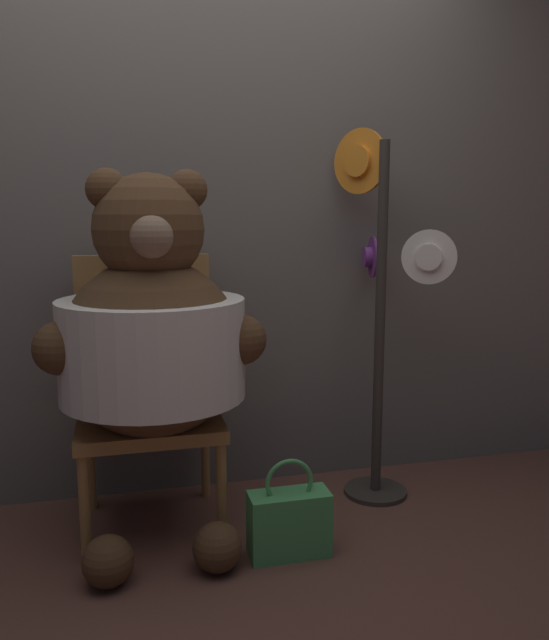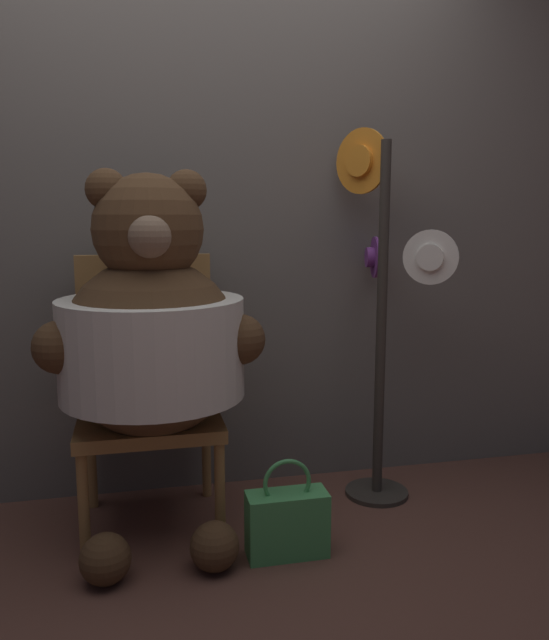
{
  "view_description": "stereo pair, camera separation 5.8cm",
  "coord_description": "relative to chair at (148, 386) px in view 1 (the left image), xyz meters",
  "views": [
    {
      "loc": [
        -0.31,
        -2.09,
        1.23
      ],
      "look_at": [
        0.29,
        0.3,
        0.82
      ],
      "focal_mm": 35.0,
      "sensor_mm": 36.0,
      "label": 1
    },
    {
      "loc": [
        -0.25,
        -2.1,
        1.23
      ],
      "look_at": [
        0.29,
        0.3,
        0.82
      ],
      "focal_mm": 35.0,
      "sensor_mm": 36.0,
      "label": 2
    }
  ],
  "objects": [
    {
      "name": "ground_plane",
      "position": [
        0.21,
        -0.41,
        -0.56
      ],
      "size": [
        14.0,
        14.0,
        0.0
      ],
      "primitive_type": "plane",
      "color": "brown"
    },
    {
      "name": "wall_back",
      "position": [
        0.21,
        0.29,
        0.6
      ],
      "size": [
        8.0,
        0.1,
        2.31
      ],
      "color": "#66605B",
      "rests_on": "ground_plane"
    },
    {
      "name": "chair",
      "position": [
        0.0,
        0.0,
        0.0
      ],
      "size": [
        0.55,
        0.51,
        1.08
      ],
      "color": "#9E703D",
      "rests_on": "ground_plane"
    },
    {
      "name": "teddy_bear",
      "position": [
        0.02,
        -0.18,
        0.24
      ],
      "size": [
        0.83,
        0.74,
        1.4
      ],
      "color": "#4C331E",
      "rests_on": "ground_plane"
    },
    {
      "name": "hat_display_rack",
      "position": [
        1.0,
        -0.0,
        0.3
      ],
      "size": [
        0.4,
        0.45,
        1.61
      ],
      "color": "#332D28",
      "rests_on": "ground_plane"
    },
    {
      "name": "handbag_on_ground",
      "position": [
        0.48,
        -0.44,
        -0.43
      ],
      "size": [
        0.3,
        0.13,
        0.37
      ],
      "color": "#479E56",
      "rests_on": "ground_plane"
    }
  ]
}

